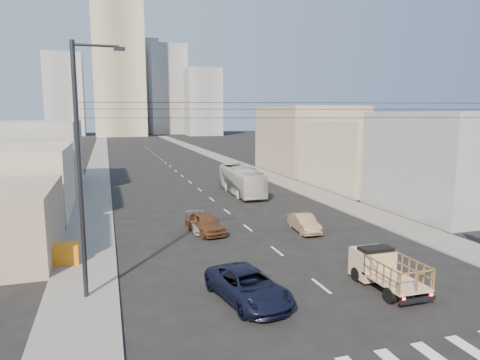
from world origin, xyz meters
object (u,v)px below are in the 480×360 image
navy_pickup (248,286)px  city_bus (241,180)px  sedan_tan (304,223)px  sedan_grey (200,222)px  sedan_brown (205,223)px  streetlamp_left (81,166)px  crate_stack (63,254)px  flatbed_pickup (385,267)px

navy_pickup → city_bus: size_ratio=0.50×
sedan_tan → sedan_grey: bearing=164.3°
city_bus → sedan_brown: bearing=-115.8°
streetlamp_left → crate_stack: streetlamp_left is taller
sedan_grey → crate_stack: (-9.33, -5.24, 0.10)m
city_bus → crate_stack: (-16.91, -18.78, -0.82)m
sedan_brown → sedan_grey: sedan_brown is taller
sedan_tan → streetlamp_left: streetlamp_left is taller
flatbed_pickup → sedan_tan: flatbed_pickup is taller
flatbed_pickup → city_bus: (0.96, 27.28, 0.41)m
navy_pickup → sedan_tan: (7.92, 10.33, -0.09)m
sedan_tan → sedan_grey: 7.92m
flatbed_pickup → sedan_tan: size_ratio=1.10×
navy_pickup → crate_stack: bearing=127.6°
flatbed_pickup → streetlamp_left: bearing=167.5°
sedan_tan → sedan_grey: (-7.41, 2.80, -0.07)m
sedan_grey → streetlamp_left: size_ratio=0.34×
city_bus → crate_stack: city_bus is taller
sedan_brown → crate_stack: 10.45m
navy_pickup → crate_stack: size_ratio=2.99×
city_bus → crate_stack: size_ratio=6.01×
city_bus → sedan_tan: city_bus is taller
sedan_brown → sedan_grey: bearing=90.4°
sedan_grey → streetlamp_left: 14.32m
flatbed_pickup → navy_pickup: flatbed_pickup is taller
sedan_brown → city_bus: bearing=52.3°
sedan_tan → streetlamp_left: (-15.14, -7.75, 5.78)m
flatbed_pickup → streetlamp_left: size_ratio=0.37×
sedan_tan → crate_stack: sedan_tan is taller
sedan_grey → flatbed_pickup: bearing=-65.7°
sedan_tan → sedan_grey: sedan_tan is taller
flatbed_pickup → crate_stack: (-15.95, 8.49, -0.40)m
sedan_grey → streetlamp_left: streetlamp_left is taller
sedan_tan → crate_stack: bearing=-166.7°
flatbed_pickup → sedan_brown: flatbed_pickup is taller
navy_pickup → sedan_grey: 13.14m
sedan_brown → sedan_tan: bearing=-25.2°
sedan_tan → navy_pickup: bearing=-122.4°
sedan_brown → sedan_grey: size_ratio=1.12×
flatbed_pickup → crate_stack: bearing=152.0°
sedan_brown → flatbed_pickup: bearing=-74.0°
navy_pickup → city_bus: bearing=62.5°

